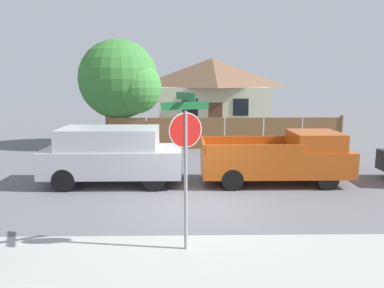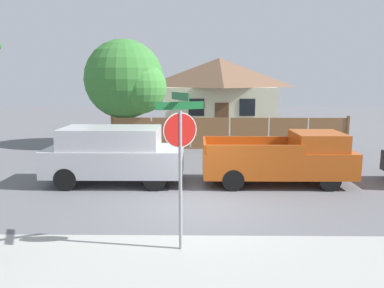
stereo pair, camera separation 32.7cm
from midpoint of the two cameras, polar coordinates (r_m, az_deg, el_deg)
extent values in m
plane|color=slate|center=(10.48, 1.91, -9.43)|extent=(80.00, 80.00, 0.00)
cube|color=#A3A39E|center=(7.18, 2.55, -18.86)|extent=(36.00, 3.20, 0.01)
cube|color=brown|center=(19.08, -8.63, 1.64)|extent=(1.89, 0.06, 1.58)
cube|color=brown|center=(18.87, -2.72, 1.65)|extent=(1.89, 0.06, 1.58)
cube|color=brown|center=(18.85, 3.26, 1.63)|extent=(1.89, 0.06, 1.58)
cube|color=brown|center=(19.04, 9.19, 1.61)|extent=(1.89, 0.06, 1.58)
cube|color=brown|center=(19.43, 14.93, 1.56)|extent=(1.89, 0.06, 1.58)
cube|color=brown|center=(20.01, 20.40, 1.51)|extent=(1.89, 0.06, 1.58)
cube|color=brown|center=(19.26, -11.52, 1.78)|extent=(0.12, 0.12, 1.68)
cube|color=brown|center=(20.35, 23.02, 1.61)|extent=(0.12, 0.12, 1.68)
cube|color=beige|center=(27.53, 4.43, 5.61)|extent=(7.24, 6.76, 2.96)
pyramid|color=brown|center=(27.46, 4.50, 10.82)|extent=(7.82, 7.30, 2.04)
cube|color=black|center=(24.06, 1.06, 5.61)|extent=(1.00, 0.04, 1.10)
cube|color=black|center=(24.30, 8.81, 5.54)|extent=(1.00, 0.04, 1.10)
cube|color=brown|center=(24.19, 4.93, 3.90)|extent=(0.90, 0.04, 2.00)
cylinder|color=brown|center=(19.99, -9.61, 2.51)|extent=(0.40, 0.40, 1.95)
sphere|color=#387A33|center=(19.83, -9.82, 9.69)|extent=(4.06, 4.06, 4.06)
sphere|color=#3C8437|center=(19.19, -7.35, 8.55)|extent=(2.64, 2.64, 2.64)
cube|color=#B7B7BC|center=(12.76, -10.87, -2.48)|extent=(4.53, 1.96, 0.88)
cube|color=#B7B7BC|center=(12.64, -11.48, 0.97)|extent=(3.17, 1.80, 0.68)
cube|color=black|center=(12.42, -4.68, 0.98)|extent=(0.07, 1.71, 0.57)
cylinder|color=black|center=(13.49, -4.24, -3.49)|extent=(0.72, 0.22, 0.72)
cylinder|color=black|center=(11.82, -4.92, -5.40)|extent=(0.72, 0.22, 0.72)
cylinder|color=black|center=(14.00, -15.77, -3.35)|extent=(0.72, 0.22, 0.72)
cylinder|color=black|center=(12.40, -17.97, -5.13)|extent=(0.72, 0.22, 0.72)
cube|color=#B74C14|center=(12.82, 13.42, -2.64)|extent=(4.88, 1.91, 0.85)
cube|color=#B74C14|center=(13.06, 19.28, 0.46)|extent=(1.57, 1.74, 0.57)
cube|color=#B74C14|center=(13.42, 9.21, 0.53)|extent=(3.06, 0.09, 0.30)
cube|color=#B74C14|center=(11.68, 10.53, -0.87)|extent=(3.06, 0.09, 0.30)
cube|color=#B74C14|center=(12.39, 2.65, -0.11)|extent=(0.09, 1.79, 0.30)
cylinder|color=black|center=(14.10, 18.61, -3.47)|extent=(0.69, 0.22, 0.69)
cylinder|color=black|center=(12.57, 20.95, -5.18)|extent=(0.69, 0.22, 0.69)
cylinder|color=black|center=(13.47, 6.26, -3.61)|extent=(0.69, 0.22, 0.69)
cylinder|color=black|center=(11.86, 7.07, -5.47)|extent=(0.69, 0.22, 0.69)
cylinder|color=gray|center=(7.52, -0.53, -5.80)|extent=(0.07, 0.07, 2.85)
cylinder|color=red|center=(7.31, -0.54, 2.12)|extent=(0.61, 0.28, 0.66)
cylinder|color=white|center=(7.31, -0.54, 2.12)|extent=(0.65, 0.29, 0.70)
cube|color=#19602D|center=(7.26, -0.55, 5.86)|extent=(0.92, 0.41, 0.15)
cube|color=#19602D|center=(7.25, -0.55, 7.28)|extent=(0.37, 0.83, 0.15)
camera|label=1|loc=(0.16, -89.14, 0.15)|focal=35.00mm
camera|label=2|loc=(0.16, 90.86, -0.15)|focal=35.00mm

